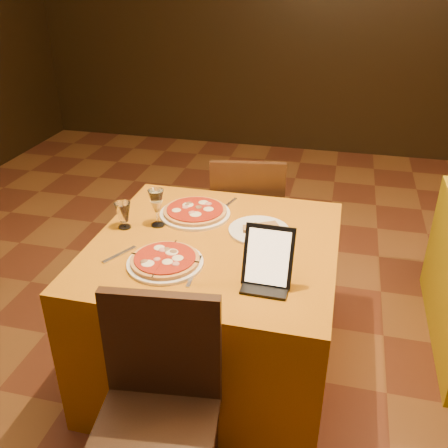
% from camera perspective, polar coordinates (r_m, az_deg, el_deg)
% --- Properties ---
extents(floor, '(6.00, 7.00, 0.01)m').
position_cam_1_polar(floor, '(2.72, 1.61, -16.10)').
color(floor, '#5E2D19').
rests_on(floor, ground).
extents(wall_back, '(6.00, 0.01, 2.80)m').
position_cam_1_polar(wall_back, '(5.45, 10.34, 22.46)').
color(wall_back, black).
rests_on(wall_back, floor).
extents(main_table, '(1.10, 1.10, 0.75)m').
position_cam_1_polar(main_table, '(2.48, -1.03, -9.61)').
color(main_table, '#AD640B').
rests_on(main_table, floor).
extents(chair_main_near, '(0.51, 0.51, 0.91)m').
position_cam_1_polar(chair_main_near, '(1.86, -8.08, -22.85)').
color(chair_main_near, '#2F230F').
rests_on(chair_main_near, floor).
extents(chair_main_far, '(0.47, 0.47, 0.91)m').
position_cam_1_polar(chair_main_far, '(3.10, 2.72, 0.45)').
color(chair_main_far, black).
rests_on(chair_main_far, floor).
extents(pizza_near, '(0.32, 0.32, 0.03)m').
position_cam_1_polar(pizza_near, '(2.11, -6.75, -4.25)').
color(pizza_near, white).
rests_on(pizza_near, main_table).
extents(pizza_far, '(0.35, 0.35, 0.03)m').
position_cam_1_polar(pizza_far, '(2.50, -3.33, 1.34)').
color(pizza_far, white).
rests_on(pizza_far, main_table).
extents(cutlet_dish, '(0.29, 0.29, 0.03)m').
position_cam_1_polar(cutlet_dish, '(2.35, 4.03, -0.62)').
color(cutlet_dish, white).
rests_on(cutlet_dish, main_table).
extents(wine_glass, '(0.08, 0.08, 0.19)m').
position_cam_1_polar(wine_glass, '(2.39, -7.69, 1.86)').
color(wine_glass, '#FAEA8E').
rests_on(wine_glass, main_table).
extents(water_glass, '(0.08, 0.08, 0.13)m').
position_cam_1_polar(water_glass, '(2.41, -11.42, 0.96)').
color(water_glass, white).
rests_on(water_glass, main_table).
extents(tablet, '(0.20, 0.10, 0.24)m').
position_cam_1_polar(tablet, '(1.94, 5.08, -3.68)').
color(tablet, black).
rests_on(tablet, main_table).
extents(knife, '(0.03, 0.19, 0.01)m').
position_cam_1_polar(knife, '(2.05, -3.54, -5.72)').
color(knife, '#B0B2B7').
rests_on(knife, main_table).
extents(fork_near, '(0.10, 0.17, 0.01)m').
position_cam_1_polar(fork_near, '(2.22, -11.85, -3.43)').
color(fork_near, silver).
rests_on(fork_near, main_table).
extents(fork_far, '(0.06, 0.15, 0.01)m').
position_cam_1_polar(fork_far, '(2.62, 0.60, 2.33)').
color(fork_far, silver).
rests_on(fork_far, main_table).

